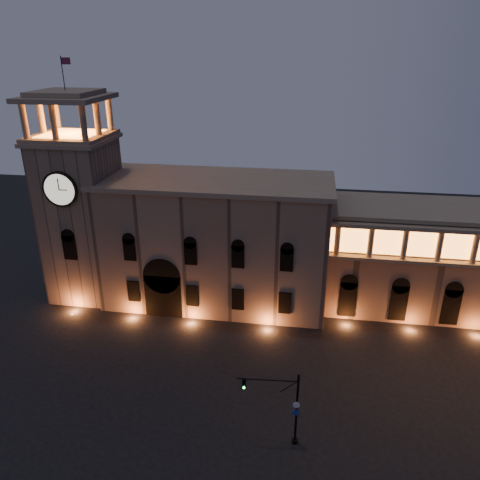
{
  "coord_description": "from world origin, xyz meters",
  "views": [
    {
      "loc": [
        10.24,
        -35.63,
        33.79
      ],
      "look_at": [
        2.26,
        16.0,
        11.74
      ],
      "focal_mm": 35.0,
      "sensor_mm": 36.0,
      "label": 1
    }
  ],
  "objects": [
    {
      "name": "colonnade_wing",
      "position": [
        32.0,
        23.92,
        7.33
      ],
      "size": [
        40.6,
        11.5,
        14.5
      ],
      "color": "#7B614F",
      "rests_on": "ground"
    },
    {
      "name": "clock_tower",
      "position": [
        -20.5,
        20.98,
        12.5
      ],
      "size": [
        9.8,
        9.8,
        32.4
      ],
      "color": "#806653",
      "rests_on": "ground"
    },
    {
      "name": "government_building",
      "position": [
        -2.08,
        21.93,
        8.77
      ],
      "size": [
        30.8,
        12.8,
        17.6
      ],
      "color": "#806653",
      "rests_on": "ground"
    },
    {
      "name": "traffic_light",
      "position": [
        9.33,
        -3.02,
        4.05
      ],
      "size": [
        5.61,
        0.85,
        7.71
      ],
      "rotation": [
        0.0,
        0.0,
        0.07
      ],
      "color": "black",
      "rests_on": "ground"
    },
    {
      "name": "ground",
      "position": [
        0.0,
        0.0,
        0.0
      ],
      "size": [
        160.0,
        160.0,
        0.0
      ],
      "primitive_type": "plane",
      "color": "black",
      "rests_on": "ground"
    }
  ]
}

